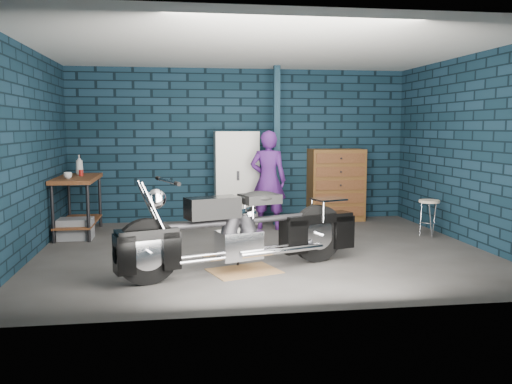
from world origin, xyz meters
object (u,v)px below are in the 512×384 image
Objects in this scene: workbench at (78,206)px; locker at (236,177)px; storage_bin at (76,229)px; shop_stool at (429,218)px; tool_chest at (336,185)px; motorcycle at (244,224)px; person at (268,180)px.

workbench is 2.68m from locker.
storage_bin is 5.37m from shop_stool.
workbench is 4.43m from tool_chest.
workbench is 5.44m from shop_stool.
storage_bin is at bearing 173.49° from shop_stool.
motorcycle is at bearing -94.73° from locker.
storage_bin is 2.84m from locker.
person is 1.01× the size of locker.
shop_stool is (2.33, -1.00, -0.53)m from person.
locker is at bearing 66.40° from motorcycle.
storage_bin is (-3.00, -0.39, -0.65)m from person.
person is 3.23× the size of storage_bin.
tool_chest is (4.38, 0.69, 0.19)m from workbench.
motorcycle is 3.85m from tool_chest.
locker is at bearing 15.04° from workbench.
locker is (-0.45, 0.67, -0.01)m from person.
locker is 1.25× the size of tool_chest.
shop_stool is at bearing -6.51° from storage_bin.
person is at bearing 0.36° from workbench.
person is 1.52m from tool_chest.
locker is (2.55, 1.06, 0.64)m from storage_bin.
tool_chest reaches higher than shop_stool.
person reaches higher than storage_bin.
workbench is 2.79× the size of storage_bin.
workbench is at bearing 93.09° from storage_bin.
motorcycle reaches higher than storage_bin.
locker is 3.28m from shop_stool.
person is 2.59m from shop_stool.
person is at bearing 156.80° from shop_stool.
motorcycle is at bearing 90.85° from person.
workbench is at bearing -171.03° from tool_chest.
workbench is 1.09× the size of tool_chest.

